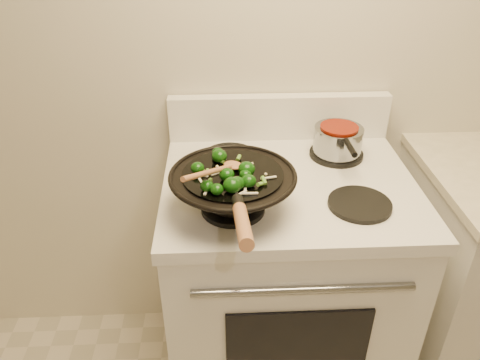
{
  "coord_description": "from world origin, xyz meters",
  "views": [
    {
      "loc": [
        -0.31,
        -0.06,
        1.68
      ],
      "look_at": [
        -0.26,
        1.03,
        1.01
      ],
      "focal_mm": 35.0,
      "sensor_mm": 36.0,
      "label": 1
    }
  ],
  "objects": [
    {
      "name": "stove",
      "position": [
        -0.1,
        1.17,
        0.47
      ],
      "size": [
        0.78,
        0.67,
        1.08
      ],
      "color": "white",
      "rests_on": "ground"
    },
    {
      "name": "wok",
      "position": [
        -0.28,
        1.02,
        0.99
      ],
      "size": [
        0.35,
        0.58,
        0.2
      ],
      "color": "black",
      "rests_on": "stove"
    },
    {
      "name": "stirfry",
      "position": [
        -0.29,
        0.99,
        1.05
      ],
      "size": [
        0.23,
        0.23,
        0.04
      ],
      "color": "#0C3708",
      "rests_on": "wok"
    },
    {
      "name": "wooden_spoon",
      "position": [
        -0.31,
        0.99,
        1.07
      ],
      "size": [
        0.16,
        0.23,
        0.09
      ],
      "color": "#A56941",
      "rests_on": "wok"
    },
    {
      "name": "saucepan",
      "position": [
        0.08,
        1.32,
        0.98
      ],
      "size": [
        0.16,
        0.26,
        0.1
      ],
      "color": "gray",
      "rests_on": "stove"
    }
  ]
}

